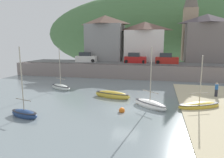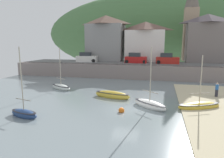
% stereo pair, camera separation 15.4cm
% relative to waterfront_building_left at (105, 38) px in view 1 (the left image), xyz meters
% --- Properties ---
extents(quay_seawall, '(48.00, 9.40, 2.40)m').
position_rel_waterfront_building_left_xyz_m(quay_seawall, '(8.80, -7.70, -5.90)').
color(quay_seawall, gray).
rests_on(quay_seawall, ground).
extents(hillside_backdrop, '(80.00, 44.00, 26.76)m').
position_rel_waterfront_building_left_xyz_m(hillside_backdrop, '(11.26, 30.00, 2.11)').
color(hillside_backdrop, '#487141').
rests_on(hillside_backdrop, ground).
extents(waterfront_building_left, '(7.92, 6.07, 9.57)m').
position_rel_waterfront_building_left_xyz_m(waterfront_building_left, '(0.00, 0.00, 0.00)').
color(waterfront_building_left, gray).
rests_on(waterfront_building_left, ground).
extents(waterfront_building_centre, '(8.09, 5.16, 8.05)m').
position_rel_waterfront_building_left_xyz_m(waterfront_building_centre, '(8.41, 0.00, -0.76)').
color(waterfront_building_centre, silver).
rests_on(waterfront_building_centre, ground).
extents(waterfront_building_right, '(7.69, 4.85, 9.21)m').
position_rel_waterfront_building_left_xyz_m(waterfront_building_right, '(20.17, 0.00, -0.18)').
color(waterfront_building_right, slate).
rests_on(waterfront_building_right, ground).
extents(church_with_spire, '(3.00, 3.00, 16.96)m').
position_rel_waterfront_building_left_xyz_m(church_with_spire, '(17.59, 4.00, 3.90)').
color(church_with_spire, tan).
rests_on(church_with_spire, ground).
extents(sailboat_white_hull, '(3.70, 3.27, 5.94)m').
position_rel_waterfront_building_left_xyz_m(sailboat_white_hull, '(10.95, -24.05, -6.95)').
color(sailboat_white_hull, white).
rests_on(sailboat_white_hull, ground).
extents(sailboat_tall_mast, '(4.44, 2.13, 0.98)m').
position_rel_waterfront_building_left_xyz_m(sailboat_tall_mast, '(6.62, -21.41, -6.96)').
color(sailboat_tall_mast, gold).
rests_on(sailboat_tall_mast, ground).
extents(dinghy_open_wooden, '(2.97, 1.65, 5.97)m').
position_rel_waterfront_building_left_xyz_m(dinghy_open_wooden, '(0.90, -29.09, -6.96)').
color(dinghy_open_wooden, navy).
rests_on(dinghy_open_wooden, ground).
extents(motorboat_with_cabin, '(4.41, 3.05, 5.17)m').
position_rel_waterfront_building_left_xyz_m(motorboat_with_cabin, '(15.48, -23.28, -6.99)').
color(motorboat_with_cabin, gold).
rests_on(motorboat_with_cabin, ground).
extents(rowboat_small_beached, '(3.75, 2.68, 5.70)m').
position_rel_waterfront_building_left_xyz_m(rowboat_small_beached, '(-1.09, -18.83, -6.96)').
color(rowboat_small_beached, white).
rests_on(rowboat_small_beached, ground).
extents(parked_car_near_slipway, '(4.24, 2.06, 1.95)m').
position_rel_waterfront_building_left_xyz_m(parked_car_near_slipway, '(-2.84, -4.50, -4.05)').
color(parked_car_near_slipway, silver).
rests_on(parked_car_near_slipway, ground).
extents(parked_car_by_wall, '(4.15, 1.84, 1.95)m').
position_rel_waterfront_building_left_xyz_m(parked_car_by_wall, '(7.11, -4.50, -4.05)').
color(parked_car_by_wall, '#B51717').
rests_on(parked_car_by_wall, ground).
extents(parked_car_end_of_row, '(4.24, 2.09, 1.95)m').
position_rel_waterfront_building_left_xyz_m(parked_car_end_of_row, '(12.94, -4.50, -4.05)').
color(parked_car_end_of_row, '#AD2018').
rests_on(parked_car_end_of_row, ground).
extents(person_on_slipway, '(0.34, 0.34, 1.62)m').
position_rel_waterfront_building_left_xyz_m(person_on_slipway, '(18.07, -18.61, -6.27)').
color(person_on_slipway, '#282833').
rests_on(person_on_slipway, ground).
extents(mooring_buoy, '(0.53, 0.53, 0.53)m').
position_rel_waterfront_building_left_xyz_m(mooring_buoy, '(8.59, -26.05, -7.10)').
color(mooring_buoy, orange).
rests_on(mooring_buoy, ground).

